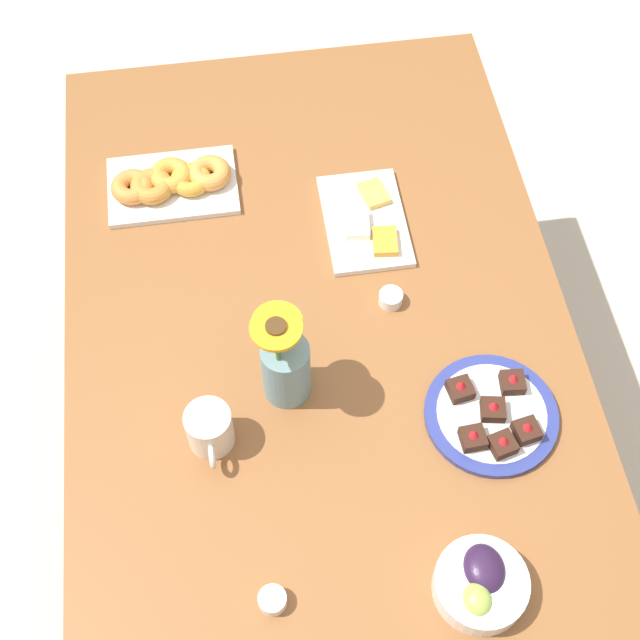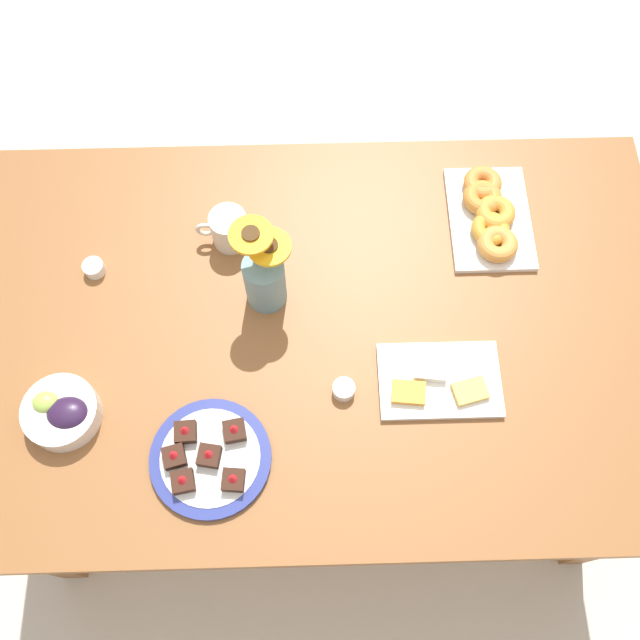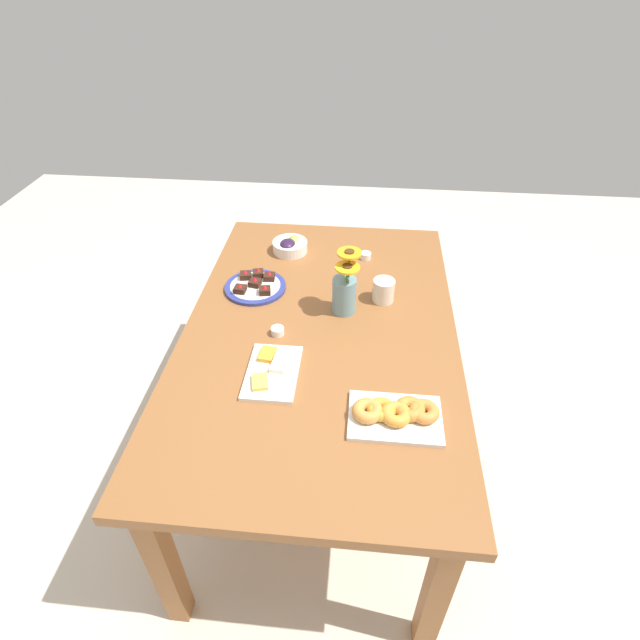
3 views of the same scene
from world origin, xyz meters
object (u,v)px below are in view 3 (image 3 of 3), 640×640
(croissant_platter, at_px, (396,413))
(dessert_plate, at_px, (255,286))
(dining_table, at_px, (320,346))
(coffee_mug, at_px, (383,290))
(jam_cup_berry, at_px, (366,255))
(cheese_platter, at_px, (272,371))
(grape_bowl, at_px, (290,246))
(flower_vase, at_px, (345,292))
(jam_cup_honey, at_px, (278,331))

(croissant_platter, relative_size, dessert_plate, 1.14)
(dining_table, relative_size, coffee_mug, 13.31)
(jam_cup_berry, bearing_deg, coffee_mug, -166.25)
(coffee_mug, relative_size, cheese_platter, 0.46)
(grape_bowl, xyz_separation_m, flower_vase, (-0.42, -0.27, 0.06))
(grape_bowl, xyz_separation_m, dessert_plate, (-0.30, 0.10, -0.02))
(coffee_mug, distance_m, grape_bowl, 0.54)
(grape_bowl, relative_size, dessert_plate, 0.63)
(dessert_plate, distance_m, flower_vase, 0.39)
(coffee_mug, bearing_deg, jam_cup_honey, 123.21)
(cheese_platter, height_order, dessert_plate, dessert_plate)
(coffee_mug, distance_m, jam_cup_berry, 0.32)
(dining_table, height_order, jam_cup_berry, jam_cup_berry)
(flower_vase, bearing_deg, jam_cup_berry, -10.52)
(jam_cup_honey, height_order, jam_cup_berry, same)
(croissant_platter, bearing_deg, dessert_plate, 40.96)
(grape_bowl, relative_size, croissant_platter, 0.55)
(coffee_mug, distance_m, flower_vase, 0.18)
(coffee_mug, xyz_separation_m, flower_vase, (-0.09, 0.15, 0.04))
(dining_table, distance_m, jam_cup_honey, 0.19)
(grape_bowl, distance_m, cheese_platter, 0.79)
(dining_table, distance_m, croissant_platter, 0.50)
(croissant_platter, relative_size, jam_cup_berry, 5.92)
(croissant_platter, bearing_deg, dining_table, 33.30)
(flower_vase, bearing_deg, dining_table, 145.17)
(croissant_platter, distance_m, jam_cup_berry, 0.92)
(dining_table, relative_size, jam_cup_berry, 33.33)
(jam_cup_honey, xyz_separation_m, flower_vase, (0.16, -0.23, 0.07))
(coffee_mug, xyz_separation_m, jam_cup_berry, (0.31, 0.08, -0.03))
(cheese_platter, xyz_separation_m, croissant_platter, (-0.16, -0.40, 0.01))
(cheese_platter, relative_size, flower_vase, 1.01)
(jam_cup_honey, bearing_deg, dining_table, -72.90)
(croissant_platter, relative_size, flower_vase, 1.10)
(croissant_platter, xyz_separation_m, flower_vase, (0.52, 0.18, 0.07))
(croissant_platter, bearing_deg, grape_bowl, 25.76)
(coffee_mug, bearing_deg, croissant_platter, -176.64)
(cheese_platter, bearing_deg, grape_bowl, 3.89)
(coffee_mug, bearing_deg, dessert_plate, 86.63)
(dining_table, xyz_separation_m, flower_vase, (0.12, -0.08, 0.18))
(jam_cup_berry, distance_m, dessert_plate, 0.52)
(jam_cup_berry, xyz_separation_m, dessert_plate, (-0.28, 0.44, -0.00))
(jam_cup_honey, bearing_deg, jam_cup_berry, -28.67)
(flower_vase, bearing_deg, croissant_platter, -160.53)
(cheese_platter, distance_m, flower_vase, 0.43)
(croissant_platter, xyz_separation_m, dessert_plate, (0.64, 0.55, -0.01))
(jam_cup_berry, bearing_deg, flower_vase, 169.48)
(coffee_mug, distance_m, croissant_platter, 0.61)
(dining_table, height_order, flower_vase, flower_vase)
(cheese_platter, bearing_deg, flower_vase, -30.66)
(dining_table, bearing_deg, coffee_mug, -48.62)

